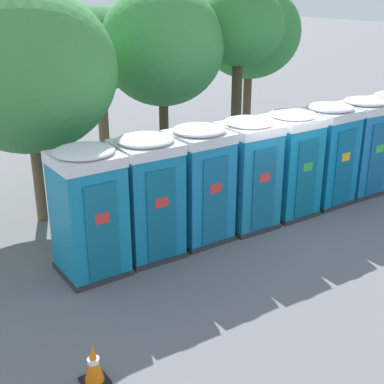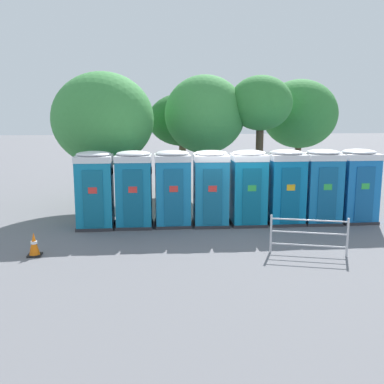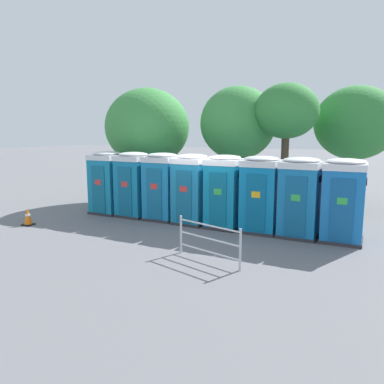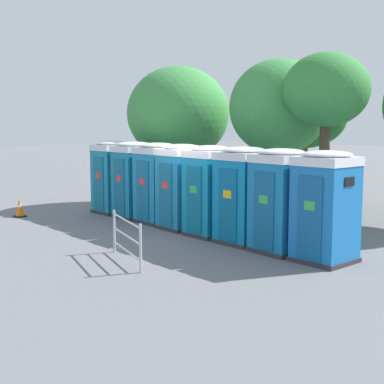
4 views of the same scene
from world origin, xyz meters
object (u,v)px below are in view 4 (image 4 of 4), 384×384
object	(u,v)px
portapotty_4	(210,190)
street_tree_1	(178,114)
portapotty_1	(134,179)
portapotty_0	(113,177)
portapotty_6	(280,200)
portapotty_5	(243,195)
portapotty_2	(157,182)
street_tree_2	(304,117)
event_barrier	(126,237)
portapotty_7	(325,206)
portapotty_3	(181,186)
traffic_cone	(20,208)
street_tree_3	(326,91)
street_tree_0	(279,108)

from	to	relation	value
portapotty_4	street_tree_1	bearing A→B (deg)	148.25
portapotty_1	portapotty_4	distance (m)	3.84
portapotty_0	portapotty_6	xyz separation A→B (m)	(7.67, -0.22, -0.00)
portapotty_1	portapotty_5	size ratio (longest dim) A/B	1.00
portapotty_2	street_tree_2	size ratio (longest dim) A/B	0.55
portapotty_0	event_barrier	world-z (taller)	portapotty_0
portapotty_7	street_tree_2	world-z (taller)	street_tree_2
portapotty_3	traffic_cone	world-z (taller)	portapotty_3
portapotty_0	traffic_cone	size ratio (longest dim) A/B	3.97
portapotty_1	portapotty_2	size ratio (longest dim) A/B	1.00
street_tree_3	portapotty_5	bearing A→B (deg)	-90.45
portapotty_3	street_tree_0	distance (m)	4.69
portapotty_3	portapotty_7	distance (m)	5.12
portapotty_6	portapotty_7	xyz separation A→B (m)	(1.28, 0.01, -0.00)
portapotty_7	event_barrier	distance (m)	4.56
portapotty_1	portapotty_7	size ratio (longest dim) A/B	1.00
traffic_cone	event_barrier	size ratio (longest dim) A/B	0.33
portapotty_4	portapotty_5	xyz separation A→B (m)	(1.28, -0.01, -0.00)
portapotty_2	street_tree_2	xyz separation A→B (m)	(0.93, 6.32, 2.11)
street_tree_1	event_barrier	bearing A→B (deg)	-48.06
portapotty_3	street_tree_3	world-z (taller)	street_tree_3
portapotty_2	portapotty_3	world-z (taller)	same
portapotty_5	street_tree_2	world-z (taller)	street_tree_2
portapotty_7	event_barrier	world-z (taller)	portapotty_7
portapotty_7	street_tree_3	distance (m)	5.22
portapotty_0	portapotty_7	xyz separation A→B (m)	(8.95, -0.21, -0.00)
portapotty_6	street_tree_2	size ratio (longest dim) A/B	0.55
portapotty_4	street_tree_2	size ratio (longest dim) A/B	0.55
portapotty_7	street_tree_0	size ratio (longest dim) A/B	0.48
portapotty_1	portapotty_5	world-z (taller)	same
portapotty_6	street_tree_0	world-z (taller)	street_tree_0
traffic_cone	portapotty_1	bearing A→B (deg)	47.32
portapotty_0	street_tree_0	world-z (taller)	street_tree_0
portapotty_3	portapotty_0	bearing A→B (deg)	178.33
portapotty_6	portapotty_7	distance (m)	1.28
portapotty_6	portapotty_2	bearing A→B (deg)	177.66
portapotty_4	portapotty_5	distance (m)	1.28
portapotty_6	street_tree_3	distance (m)	4.74
street_tree_0	traffic_cone	size ratio (longest dim) A/B	8.27
portapotty_1	street_tree_0	xyz separation A→B (m)	(2.92, 3.91, 2.39)
portapotty_4	event_barrier	size ratio (longest dim) A/B	1.29
street_tree_3	street_tree_0	bearing A→B (deg)	166.72
portapotty_1	portapotty_3	xyz separation A→B (m)	(2.56, -0.11, 0.00)
portapotty_6	portapotty_3	bearing A→B (deg)	178.42
street_tree_1	street_tree_3	distance (m)	6.36
portapotty_1	portapotty_7	bearing A→B (deg)	-1.58
portapotty_5	portapotty_7	world-z (taller)	same
portapotty_1	traffic_cone	distance (m)	4.01
portapotty_3	portapotty_6	xyz separation A→B (m)	(3.84, -0.11, -0.00)
portapotty_6	street_tree_0	bearing A→B (deg)	130.03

